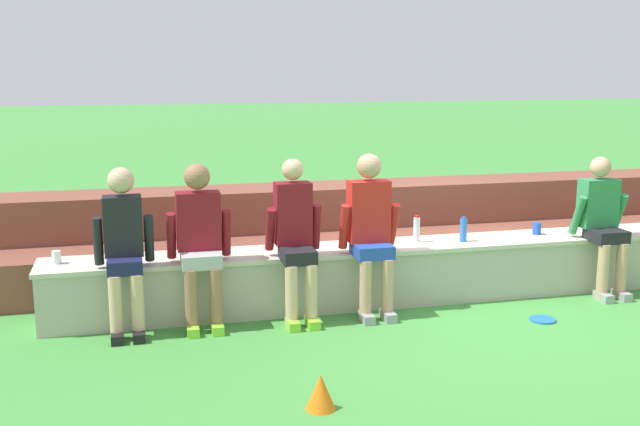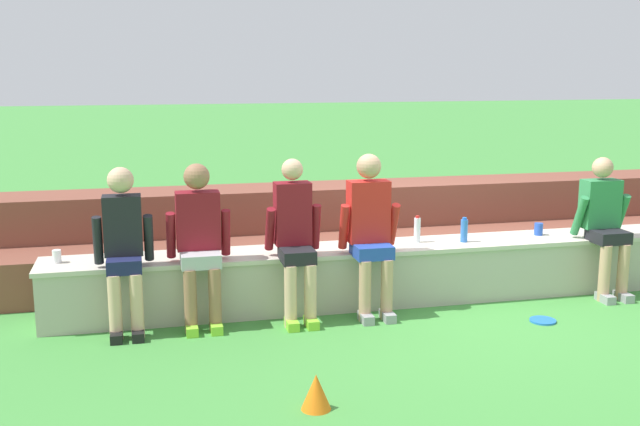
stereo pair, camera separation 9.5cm
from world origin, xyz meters
name	(u,v)px [view 1 (the left image)]	position (x,y,z in m)	size (l,w,h in m)	color
ground_plane	(458,304)	(0.00, 0.00, 0.00)	(80.00, 80.00, 0.00)	#428E3D
stone_seating_wall	(447,267)	(0.00, 0.28, 0.30)	(7.72, 0.60, 0.56)	#B7AF9E
brick_bleachers	(403,232)	(0.00, 1.54, 0.39)	(10.76, 1.40, 0.93)	brown
person_far_left	(124,245)	(-3.09, -0.02, 0.78)	(0.50, 0.51, 1.43)	#DBAD89
person_left_of_center	(200,238)	(-2.45, 0.03, 0.79)	(0.56, 0.54, 1.43)	#996B4C
person_center	(296,236)	(-1.60, -0.01, 0.77)	(0.50, 0.58, 1.45)	#DBAD89
person_right_of_center	(371,228)	(-0.91, -0.04, 0.81)	(0.55, 0.52, 1.48)	tan
person_far_right	(603,221)	(1.53, 0.00, 0.75)	(0.55, 0.56, 1.38)	tan
water_bottle_near_left	(463,230)	(0.13, 0.23, 0.68)	(0.07, 0.07, 0.24)	blue
water_bottle_near_right	(417,229)	(-0.32, 0.32, 0.69)	(0.06, 0.06, 0.26)	silver
plastic_cup_left_end	(537,228)	(1.00, 0.33, 0.63)	(0.09, 0.09, 0.12)	blue
plastic_cup_middle	(56,257)	(-3.67, 0.32, 0.62)	(0.08, 0.08, 0.11)	white
frisbee	(543,320)	(0.54, -0.63, 0.01)	(0.23, 0.23, 0.02)	blue
sports_cone	(321,392)	(-1.84, -1.86, 0.12)	(0.20, 0.20, 0.25)	orange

